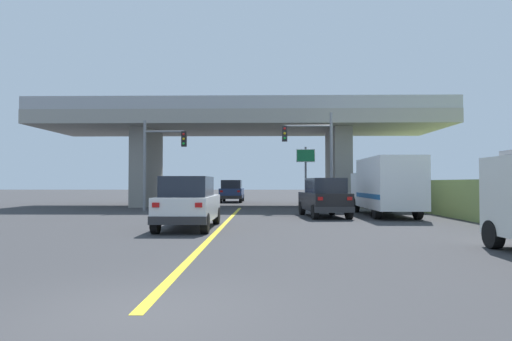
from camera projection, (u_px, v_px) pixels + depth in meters
ground at (242, 206)px, 34.46m from camera, size 160.00×160.00×0.00m
overpass_bridge at (242, 134)px, 34.61m from camera, size 29.99×8.72×7.68m
lane_divider_stripe at (223, 225)px, 18.83m from camera, size 0.20×25.59×0.01m
suv_lead at (189, 202)px, 17.45m from camera, size 2.00×4.83×2.02m
suv_crossing at (324, 198)px, 23.34m from camera, size 2.38×4.57×2.02m
box_truck at (386, 186)px, 24.04m from camera, size 2.33×7.38×3.07m
sedan_oncoming at (232, 191)px, 41.40m from camera, size 2.05×4.77×2.02m
traffic_signal_nearside at (315, 150)px, 27.75m from camera, size 3.13×0.36×6.12m
traffic_signal_farside at (158, 154)px, 28.38m from camera, size 2.74×0.36×5.71m
highway_sign at (306, 164)px, 31.28m from camera, size 1.29×0.17×4.27m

